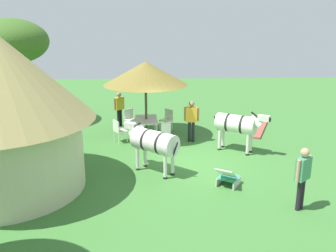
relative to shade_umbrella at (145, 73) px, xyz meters
name	(u,v)px	position (x,y,z in m)	size (l,w,h in m)	color
ground_plane	(182,163)	(-2.95, -1.26, -2.61)	(36.00, 36.00, 0.00)	#3D7734
shade_umbrella	(145,73)	(0.00, 0.00, 0.00)	(3.34, 3.34, 3.07)	brown
patio_dining_table	(146,121)	(0.00, 0.00, -1.95)	(1.54, 0.96, 0.74)	silver
patio_chair_east_end	(167,118)	(0.92, -0.89, -2.09)	(0.61, 0.61, 0.90)	silver
patio_chair_near_hut	(130,118)	(1.05, 0.74, -2.09)	(0.60, 0.60, 0.90)	silver
patio_chair_near_lawn	(119,130)	(-0.71, 1.07, -2.09)	(0.60, 0.59, 0.90)	white
patio_chair_west_end	(164,132)	(-1.07, -0.71, -2.09)	(0.59, 0.60, 0.90)	white
guest_beside_umbrella	(191,118)	(-0.74, -1.78, -1.63)	(0.27, 0.58, 1.64)	black
guest_behind_table	(119,106)	(1.51, 1.23, -1.67)	(0.43, 0.44, 1.57)	black
standing_watcher	(303,173)	(-6.21, -4.03, -1.62)	(0.45, 0.48, 1.66)	black
striped_lounge_chair	(228,178)	(-4.77, -2.45, -2.36)	(0.96, 0.86, 0.64)	teal
zebra_nearest_camera	(153,142)	(-3.67, -0.29, -1.61)	(1.58, 1.80, 1.54)	silver
zebra_by_umbrella	(237,124)	(-1.90, -3.32, -1.59)	(1.37, 1.84, 1.57)	silver
acacia_tree_left_background	(10,42)	(2.03, 5.86, 1.11)	(3.25, 3.25, 4.71)	brown
brick_patio_kerb	(260,129)	(0.77, -4.96, -2.57)	(2.80, 0.36, 0.08)	#A14B40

